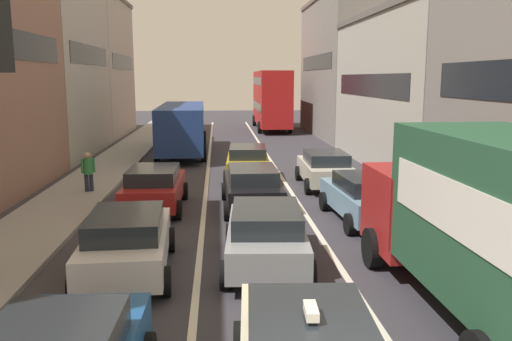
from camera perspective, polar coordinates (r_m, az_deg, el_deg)
name	(u,v)px	position (r m, az deg, el deg)	size (l,w,h in m)	color
sidewalk_left	(99,175)	(25.57, -16.50, -0.49)	(2.60, 64.00, 0.14)	#999999
lane_stripe_left	(207,175)	(24.99, -5.22, -0.51)	(0.16, 60.00, 0.01)	silver
lane_stripe_right	(280,174)	(25.15, 2.55, -0.41)	(0.16, 60.00, 0.01)	silver
building_row_right	(427,77)	(29.93, 17.87, 9.52)	(7.20, 43.90, 10.59)	gray
removalist_box_truck	(488,219)	(10.60, 23.62, -4.74)	(2.75, 7.72, 3.58)	#A51E1E
sedan_centre_lane_second	(266,234)	(12.86, 1.08, -6.84)	(2.28, 4.40, 1.49)	gray
wagon_left_lane_second	(127,241)	(12.71, -13.63, -7.32)	(2.24, 4.39, 1.49)	silver
hatchback_centre_lane_third	(252,187)	(18.37, -0.39, -1.73)	(2.11, 4.32, 1.49)	black
sedan_left_lane_third	(154,187)	(18.65, -10.84, -1.74)	(2.11, 4.33, 1.49)	#A51E1E
coupe_centre_lane_fourth	(248,161)	(23.94, -0.90, 1.00)	(2.25, 4.39, 1.49)	#B29319
sedan_right_lane_behind_truck	(365,197)	(17.18, 11.59, -2.75)	(2.26, 4.39, 1.49)	#759EB7
wagon_right_lane_far	(325,168)	(22.32, 7.41, 0.26)	(2.13, 4.34, 1.49)	beige
bus_mid_queue_primary	(182,125)	(32.05, -7.90, 4.90)	(2.98, 10.55, 2.90)	navy
bus_far_queue_secondary	(271,97)	(46.78, 1.66, 7.85)	(2.85, 10.52, 5.06)	#B21919
pedestrian_near_kerb	(88,171)	(21.60, -17.51, -0.03)	(0.50, 0.34, 1.66)	#262D47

